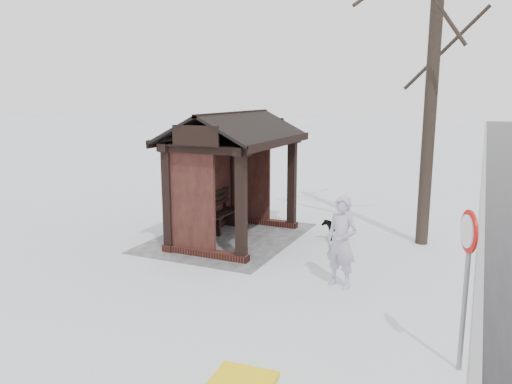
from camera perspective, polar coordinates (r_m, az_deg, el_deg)
ground at (r=12.31m, az=-2.35°, el=-5.35°), size 120.00×120.00×0.00m
kerb at (r=11.09m, az=24.22°, el=-8.21°), size 120.00×0.15×0.06m
trampled_patch at (r=12.40m, az=-3.18°, el=-5.20°), size 4.20×3.20×0.02m
bus_shelter at (r=11.95m, az=-3.12°, el=4.74°), size 3.60×2.40×3.09m
pedestrian at (r=9.24m, az=9.73°, el=-5.67°), size 0.57×0.71×1.70m
dog at (r=12.37m, az=8.86°, el=-4.11°), size 0.69×0.48×0.53m
road_sign at (r=6.74m, az=22.98°, el=-6.65°), size 0.52×0.22×2.12m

